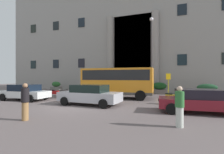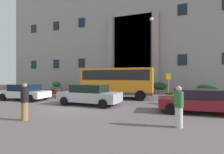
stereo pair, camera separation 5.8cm
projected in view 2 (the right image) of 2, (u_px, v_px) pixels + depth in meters
ground_plane at (76, 108)px, 11.43m from camera, size 80.00×64.00×0.12m
office_building_facade at (134, 32)px, 27.81m from camera, size 42.30×9.73×19.15m
orange_minibus at (118, 81)px, 16.18m from camera, size 6.82×3.09×2.86m
bus_stop_sign at (168, 83)px, 16.61m from camera, size 0.44×0.08×2.39m
hedge_planter_far_east at (159, 88)px, 19.97m from camera, size 1.78×0.83×1.40m
hedge_planter_far_west at (98, 87)px, 22.31m from camera, size 1.48×0.79×1.38m
hedge_planter_entrance_right at (56, 86)px, 25.07m from camera, size 1.59×0.71×1.35m
hedge_planter_west at (207, 90)px, 17.72m from camera, size 2.08×0.88×1.31m
parked_sedan_far at (90, 95)px, 12.28m from camera, size 4.59×2.23×1.48m
parked_compact_extra at (25, 92)px, 14.78m from camera, size 4.42×2.08×1.39m
parked_sedan_second at (197, 101)px, 9.56m from camera, size 4.34×2.31×1.34m
motorcycle_near_kerb at (31, 93)px, 16.91m from camera, size 2.07×0.55×0.89m
scooter_by_planter at (171, 98)px, 12.46m from camera, size 1.92×0.55×0.89m
motorcycle_far_end at (54, 94)px, 15.87m from camera, size 2.03×0.60×0.89m
pedestrian_woman_with_bag at (25, 102)px, 7.90m from camera, size 0.36×0.36×1.75m
pedestrian_child_trailing at (179, 107)px, 6.80m from camera, size 0.36×0.36×1.68m
lamppost_plaza_centre at (152, 51)px, 18.25m from camera, size 0.40×0.40×8.56m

